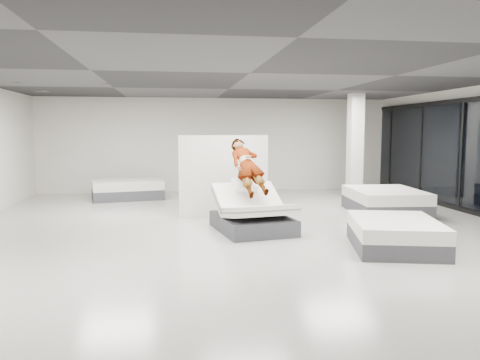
{
  "coord_description": "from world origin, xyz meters",
  "views": [
    {
      "loc": [
        -1.52,
        -9.12,
        2.08
      ],
      "look_at": [
        -0.05,
        1.04,
        1.0
      ],
      "focal_mm": 35.0,
      "sensor_mm": 36.0,
      "label": 1
    }
  ],
  "objects_px": {
    "flat_bed_left_far": "(127,189)",
    "column": "(355,147)",
    "flat_bed_right_near": "(395,234)",
    "remote": "(263,186)",
    "hero_bed": "(252,215)",
    "flat_bed_right_far": "(385,201)",
    "person": "(248,175)",
    "divider_panel": "(224,176)"
  },
  "relations": [
    {
      "from": "flat_bed_left_far",
      "to": "column",
      "type": "bearing_deg",
      "value": -8.66
    },
    {
      "from": "flat_bed_right_near",
      "to": "flat_bed_left_far",
      "type": "xyz_separation_m",
      "value": [
        -5.28,
        7.03,
        0.02
      ]
    },
    {
      "from": "remote",
      "to": "flat_bed_right_near",
      "type": "height_order",
      "value": "remote"
    },
    {
      "from": "column",
      "to": "hero_bed",
      "type": "bearing_deg",
      "value": -133.05
    },
    {
      "from": "remote",
      "to": "flat_bed_left_far",
      "type": "distance_m",
      "value": 6.19
    },
    {
      "from": "hero_bed",
      "to": "remote",
      "type": "bearing_deg",
      "value": -0.11
    },
    {
      "from": "column",
      "to": "flat_bed_right_far",
      "type": "bearing_deg",
      "value": -94.0
    },
    {
      "from": "column",
      "to": "flat_bed_right_near",
      "type": "bearing_deg",
      "value": -105.36
    },
    {
      "from": "person",
      "to": "remote",
      "type": "height_order",
      "value": "person"
    },
    {
      "from": "remote",
      "to": "flat_bed_left_far",
      "type": "relative_size",
      "value": 0.06
    },
    {
      "from": "person",
      "to": "column",
      "type": "relative_size",
      "value": 0.52
    },
    {
      "from": "hero_bed",
      "to": "remote",
      "type": "xyz_separation_m",
      "value": [
        0.22,
        -0.0,
        0.6
      ]
    },
    {
      "from": "flat_bed_right_far",
      "to": "flat_bed_right_near",
      "type": "height_order",
      "value": "flat_bed_right_far"
    },
    {
      "from": "remote",
      "to": "column",
      "type": "bearing_deg",
      "value": 38.51
    },
    {
      "from": "flat_bed_right_near",
      "to": "flat_bed_left_far",
      "type": "relative_size",
      "value": 0.94
    },
    {
      "from": "hero_bed",
      "to": "flat_bed_right_near",
      "type": "bearing_deg",
      "value": -38.92
    },
    {
      "from": "flat_bed_left_far",
      "to": "person",
      "type": "bearing_deg",
      "value": -58.75
    },
    {
      "from": "flat_bed_right_near",
      "to": "column",
      "type": "height_order",
      "value": "column"
    },
    {
      "from": "column",
      "to": "remote",
      "type": "bearing_deg",
      "value": -131.36
    },
    {
      "from": "divider_panel",
      "to": "flat_bed_left_far",
      "type": "relative_size",
      "value": 0.94
    },
    {
      "from": "flat_bed_right_near",
      "to": "person",
      "type": "bearing_deg",
      "value": 137.35
    },
    {
      "from": "person",
      "to": "divider_panel",
      "type": "bearing_deg",
      "value": 93.56
    },
    {
      "from": "person",
      "to": "flat_bed_right_far",
      "type": "distance_m",
      "value": 4.09
    },
    {
      "from": "remote",
      "to": "person",
      "type": "bearing_deg",
      "value": 122.15
    },
    {
      "from": "person",
      "to": "column",
      "type": "bearing_deg",
      "value": 34.24
    },
    {
      "from": "flat_bed_left_far",
      "to": "column",
      "type": "distance_m",
      "value": 7.13
    },
    {
      "from": "flat_bed_right_far",
      "to": "person",
      "type": "bearing_deg",
      "value": -160.19
    },
    {
      "from": "flat_bed_right_far",
      "to": "flat_bed_right_near",
      "type": "bearing_deg",
      "value": -112.87
    },
    {
      "from": "hero_bed",
      "to": "person",
      "type": "relative_size",
      "value": 1.22
    },
    {
      "from": "person",
      "to": "flat_bed_left_far",
      "type": "relative_size",
      "value": 0.72
    },
    {
      "from": "flat_bed_left_far",
      "to": "divider_panel",
      "type": "bearing_deg",
      "value": -52.89
    },
    {
      "from": "person",
      "to": "flat_bed_left_far",
      "type": "xyz_separation_m",
      "value": [
        -2.98,
        4.91,
        -0.86
      ]
    },
    {
      "from": "flat_bed_right_far",
      "to": "flat_bed_left_far",
      "type": "xyz_separation_m",
      "value": [
        -6.75,
        3.55,
        -0.02
      ]
    },
    {
      "from": "hero_bed",
      "to": "flat_bed_right_far",
      "type": "distance_m",
      "value": 4.07
    },
    {
      "from": "hero_bed",
      "to": "divider_panel",
      "type": "bearing_deg",
      "value": 103.07
    },
    {
      "from": "column",
      "to": "divider_panel",
      "type": "bearing_deg",
      "value": -150.56
    },
    {
      "from": "divider_panel",
      "to": "flat_bed_right_far",
      "type": "relative_size",
      "value": 0.94
    },
    {
      "from": "remote",
      "to": "column",
      "type": "distance_m",
      "value": 5.59
    },
    {
      "from": "remote",
      "to": "flat_bed_right_far",
      "type": "relative_size",
      "value": 0.06
    },
    {
      "from": "remote",
      "to": "flat_bed_right_far",
      "type": "distance_m",
      "value": 3.92
    },
    {
      "from": "divider_panel",
      "to": "flat_bed_right_far",
      "type": "height_order",
      "value": "divider_panel"
    },
    {
      "from": "flat_bed_right_far",
      "to": "column",
      "type": "bearing_deg",
      "value": 86.0
    }
  ]
}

